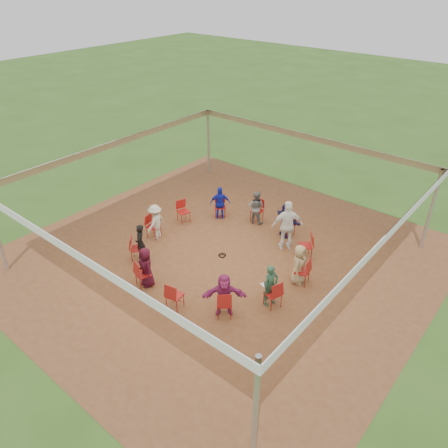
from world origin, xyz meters
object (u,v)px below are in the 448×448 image
Objects in this scene: chair_8 at (137,248)px; person_seated_8 at (224,295)px; chair_5 at (220,207)px; laptop at (267,284)px; chair_2 at (306,246)px; chair_4 at (257,211)px; chair_6 at (183,212)px; chair_10 at (175,296)px; person_seated_4 at (220,203)px; cable_coil at (222,255)px; chair_3 at (288,224)px; chair_11 at (224,303)px; person_seated_1 at (299,264)px; person_seated_3 at (256,207)px; standing_person at (288,226)px; person_seated_7 at (146,267)px; chair_7 at (153,226)px; person_seated_5 at (156,222)px; person_seated_0 at (271,285)px; chair_1 at (302,271)px; person_seated_6 at (140,243)px; chair_0 at (273,294)px; person_seated_2 at (286,220)px; chair_9 at (143,274)px.

person_seated_8 is (3.91, -0.17, 0.22)m from chair_8.
chair_5 is 5.19m from laptop.
chair_4 is (-2.68, 0.91, 0.00)m from chair_2.
chair_2 is 4.90m from chair_6.
chair_8 is at bearing 150.00° from chair_10.
person_seated_4 is at bearing 160.38° from chair_6.
chair_2 is at bearing 38.88° from cable_coil.
chair_4 is (-1.46, 0.09, 0.00)m from chair_3.
person_seated_8 reaches higher than chair_11.
person_seated_1 reaches higher than chair_11.
person_seated_3 is 4.55m from laptop.
chair_11 is 0.25m from person_seated_8.
chair_5 is 3.25m from standing_person.
chair_11 is at bearing 27.85° from person_seated_7.
cable_coil is at bearing 89.75° from chair_11.
chair_4 is 1.00× the size of chair_7.
person_seated_5 is at bearing 160.38° from chair_8.
laptop is at bearing 21.75° from person_seated_8.
person_seated_0 and person_seated_1 have the same top height.
chair_6 is 2.54× the size of laptop.
chair_1 is 1.00× the size of chair_7.
person_seated_7 is at bearing 119.28° from chair_1.
person_seated_4 is 5.42m from person_seated_8.
person_seated_3 is at bearing 135.00° from person_seated_5.
chair_3 is 0.68× the size of person_seated_6.
person_seated_3 is 1.00× the size of person_seated_5.
chair_4 is at bearing 45.00° from chair_1.
chair_8 is 4.80m from person_seated_3.
chair_11 is (0.96, -4.80, 0.00)m from chair_3.
chair_6 is 0.68× the size of person_seated_3.
chair_0 is 1.00× the size of chair_8.
person_seated_7 is at bearing 75.00° from person_seated_3.
person_seated_6 is at bearing 121.05° from laptop.
cable_coil is at bearing 91.50° from chair_6.
standing_person reaches higher than chair_5.
chair_11 is (-0.91, -2.68, 0.00)m from chair_1.
person_seated_8 reaches higher than laptop.
chair_11 is 4.80m from person_seated_5.
chair_7 is (-2.22, -3.33, 0.00)m from chair_4.
chair_4 is 2.54× the size of laptop.
person_seated_7 is 1.00× the size of person_seated_8.
chair_2 is at bearing 169.62° from person_seated_2.
chair_0 is 5.35m from person_seated_4.
person_seated_6 is (-4.71, -0.88, 0.22)m from chair_0.
person_seated_0 reaches higher than chair_9.
person_seated_2 and person_seated_3 have the same top height.
chair_6 is (-0.81, -1.22, 0.00)m from chair_5.
chair_1 is 4.90m from chair_5.
chair_4 is at bearing 100.30° from cable_coil.
chair_2 and chair_3 have the same top height.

